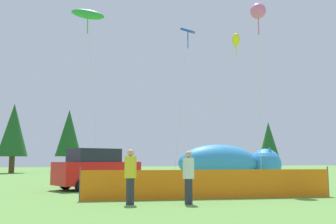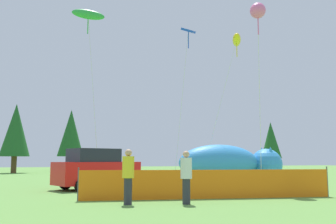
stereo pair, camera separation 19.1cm
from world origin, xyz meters
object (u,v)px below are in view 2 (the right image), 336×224
at_px(kite_pink_octopus, 258,12).
at_px(kite_blue_box, 188,34).
at_px(kite_green_fish, 88,15).
at_px(parked_car, 96,169).
at_px(kite_yellow_hero, 237,40).
at_px(folding_chair, 244,178).
at_px(inflatable_cat, 230,164).
at_px(spectator_in_black_shirt, 128,174).
at_px(spectator_in_grey_shirt, 186,175).

bearing_deg(kite_pink_octopus, kite_blue_box, 96.50).
bearing_deg(kite_green_fish, parked_car, -87.70).
height_order(kite_yellow_hero, kite_blue_box, kite_blue_box).
relative_size(folding_chair, inflatable_cat, 0.12).
bearing_deg(kite_yellow_hero, kite_blue_box, -177.84).
bearing_deg(spectator_in_black_shirt, parked_car, 90.80).
xyz_separation_m(inflatable_cat, spectator_in_black_shirt, (-9.86, -11.18, -0.16)).
bearing_deg(inflatable_cat, spectator_in_grey_shirt, -121.75).
distance_m(kite_green_fish, kite_yellow_hero, 11.04).
distance_m(parked_car, kite_yellow_hero, 15.02).
relative_size(spectator_in_black_shirt, kite_pink_octopus, 0.19).
relative_size(parked_car, kite_blue_box, 0.42).
xyz_separation_m(kite_yellow_hero, kite_pink_octopus, (-3.11, -7.77, -1.16)).
distance_m(spectator_in_black_shirt, kite_blue_box, 16.12).
bearing_deg(kite_blue_box, parked_car, -147.86).
xyz_separation_m(folding_chair, kite_yellow_hero, (3.48, 6.59, 9.84)).
relative_size(kite_green_fish, kite_yellow_hero, 1.05).
bearing_deg(folding_chair, spectator_in_black_shirt, -27.87).
height_order(parked_car, folding_chair, parked_car).
bearing_deg(kite_pink_octopus, folding_chair, 107.49).
xyz_separation_m(folding_chair, spectator_in_black_shirt, (-7.28, -4.80, 0.48)).
relative_size(kite_green_fish, kite_pink_octopus, 1.17).
bearing_deg(inflatable_cat, folding_chair, -109.60).
distance_m(spectator_in_grey_shirt, kite_blue_box, 15.85).
height_order(folding_chair, kite_green_fish, kite_green_fish).
height_order(kite_green_fish, kite_blue_box, kite_green_fish).
bearing_deg(inflatable_cat, spectator_in_black_shirt, -129.05).
bearing_deg(parked_car, spectator_in_grey_shirt, -95.60).
bearing_deg(spectator_in_grey_shirt, folding_chair, 44.89).
xyz_separation_m(kite_green_fish, kite_yellow_hero, (11.03, 0.31, -0.44)).
xyz_separation_m(spectator_in_black_shirt, kite_pink_octopus, (7.66, 3.62, 8.20)).
relative_size(inflatable_cat, spectator_in_black_shirt, 4.24).
relative_size(spectator_in_black_shirt, spectator_in_grey_shirt, 1.03).
height_order(folding_chair, kite_pink_octopus, kite_pink_octopus).
height_order(inflatable_cat, kite_blue_box, kite_blue_box).
distance_m(spectator_in_black_shirt, spectator_in_grey_shirt, 1.99).
bearing_deg(spectator_in_black_shirt, kite_green_fish, 91.36).
height_order(spectator_in_black_shirt, spectator_in_grey_shirt, spectator_in_black_shirt).
distance_m(parked_car, inflatable_cat, 10.83).
relative_size(kite_pink_octopus, kite_blue_box, 0.88).
xyz_separation_m(folding_chair, kite_green_fish, (-7.55, 6.28, 10.28)).
height_order(folding_chair, kite_yellow_hero, kite_yellow_hero).
relative_size(kite_yellow_hero, kite_pink_octopus, 1.12).
bearing_deg(inflatable_cat, kite_blue_box, -178.81).
bearing_deg(kite_green_fish, kite_pink_octopus, -43.29).
height_order(folding_chair, spectator_in_black_shirt, spectator_in_black_shirt).
bearing_deg(spectator_in_grey_shirt, spectator_in_black_shirt, 163.67).
distance_m(inflatable_cat, spectator_in_black_shirt, 14.90).
height_order(spectator_in_black_shirt, kite_blue_box, kite_blue_box).
distance_m(inflatable_cat, kite_green_fish, 13.98).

